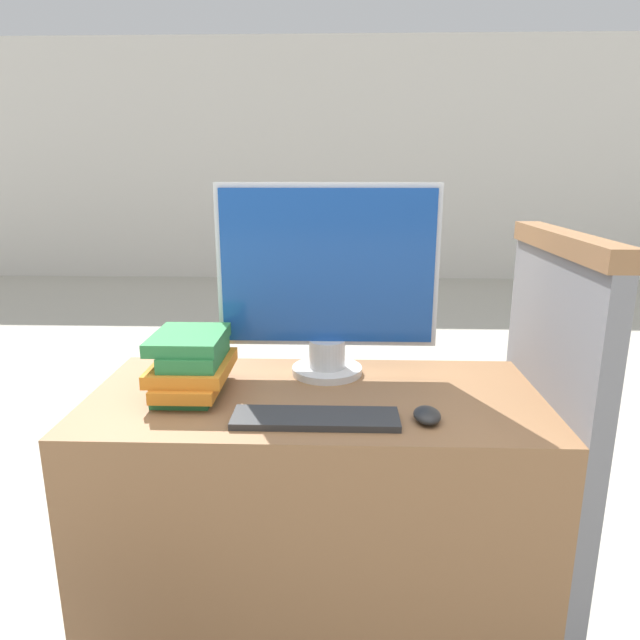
% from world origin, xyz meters
% --- Properties ---
extents(wall_back, '(12.00, 0.06, 2.80)m').
position_xyz_m(wall_back, '(0.00, 5.97, 1.40)').
color(wall_back, silver).
rests_on(wall_back, ground_plane).
extents(desk, '(1.17, 0.56, 0.75)m').
position_xyz_m(desk, '(0.00, 0.28, 0.38)').
color(desk, '#8C603D').
rests_on(desk, ground_plane).
extents(carrel_divider, '(0.07, 0.61, 1.17)m').
position_xyz_m(carrel_divider, '(0.61, 0.31, 0.60)').
color(carrel_divider, slate).
rests_on(carrel_divider, ground_plane).
extents(monitor, '(0.61, 0.20, 0.53)m').
position_xyz_m(monitor, '(0.03, 0.44, 1.02)').
color(monitor, silver).
rests_on(monitor, desk).
extents(keyboard, '(0.39, 0.11, 0.02)m').
position_xyz_m(keyboard, '(0.01, 0.12, 0.76)').
color(keyboard, '#2D2D2D').
rests_on(keyboard, desk).
extents(mouse, '(0.06, 0.09, 0.03)m').
position_xyz_m(mouse, '(0.27, 0.13, 0.77)').
color(mouse, '#262626').
rests_on(mouse, desk).
extents(book_stack, '(0.20, 0.27, 0.16)m').
position_xyz_m(book_stack, '(-0.32, 0.29, 0.83)').
color(book_stack, '#2D7F42').
rests_on(book_stack, desk).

